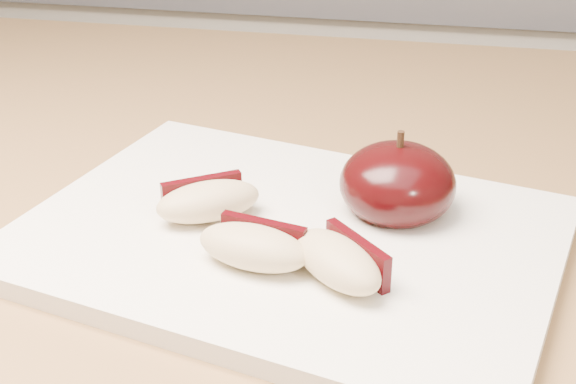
# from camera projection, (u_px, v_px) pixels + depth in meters

# --- Properties ---
(back_cabinet) EXTENTS (2.40, 0.62, 0.94)m
(back_cabinet) POSITION_uv_depth(u_px,v_px,m) (389.00, 217.00, 1.40)
(back_cabinet) COLOR silver
(back_cabinet) RESTS_ON ground
(cutting_board) EXTENTS (0.36, 0.30, 0.01)m
(cutting_board) POSITION_uv_depth(u_px,v_px,m) (288.00, 238.00, 0.49)
(cutting_board) COLOR white
(cutting_board) RESTS_ON island_counter
(apple_half) EXTENTS (0.09, 0.09, 0.06)m
(apple_half) POSITION_uv_depth(u_px,v_px,m) (397.00, 184.00, 0.50)
(apple_half) COLOR black
(apple_half) RESTS_ON cutting_board
(apple_wedge_a) EXTENTS (0.07, 0.06, 0.02)m
(apple_wedge_a) POSITION_uv_depth(u_px,v_px,m) (208.00, 200.00, 0.49)
(apple_wedge_a) COLOR tan
(apple_wedge_a) RESTS_ON cutting_board
(apple_wedge_b) EXTENTS (0.07, 0.04, 0.02)m
(apple_wedge_b) POSITION_uv_depth(u_px,v_px,m) (254.00, 246.00, 0.44)
(apple_wedge_b) COLOR tan
(apple_wedge_b) RESTS_ON cutting_board
(apple_wedge_c) EXTENTS (0.07, 0.07, 0.02)m
(apple_wedge_c) POSITION_uv_depth(u_px,v_px,m) (339.00, 260.00, 0.43)
(apple_wedge_c) COLOR tan
(apple_wedge_c) RESTS_ON cutting_board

